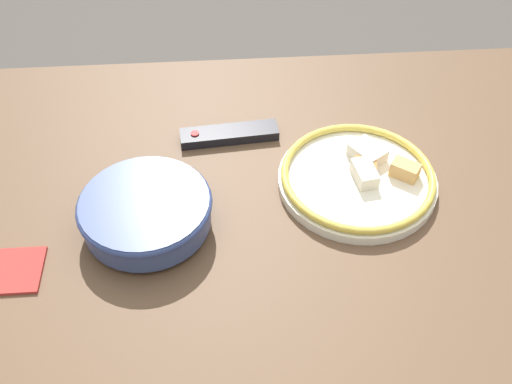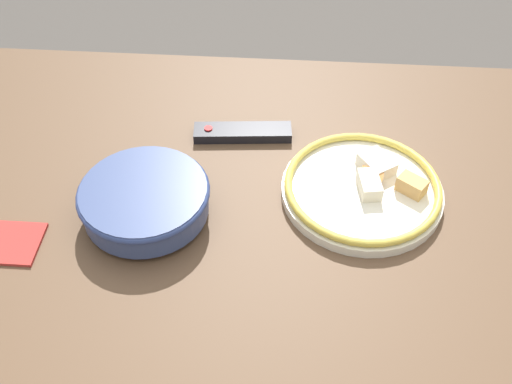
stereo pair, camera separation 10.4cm
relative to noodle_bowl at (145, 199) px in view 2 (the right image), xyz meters
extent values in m
cube|color=brown|center=(0.30, 0.04, -0.06)|extent=(1.55, 0.92, 0.04)
cylinder|color=brown|center=(-0.41, 0.43, -0.41)|extent=(0.06, 0.06, 0.67)
cylinder|color=#384775|center=(0.00, 0.00, -0.03)|extent=(0.10, 0.10, 0.01)
cylinder|color=#384775|center=(0.00, 0.00, 0.00)|extent=(0.22, 0.22, 0.05)
cylinder|color=#B75B23|center=(0.00, 0.00, 0.00)|extent=(0.20, 0.20, 0.05)
torus|color=navy|center=(0.00, 0.00, 0.02)|extent=(0.23, 0.23, 0.01)
cylinder|color=silver|center=(0.38, 0.08, -0.03)|extent=(0.29, 0.29, 0.02)
torus|color=gold|center=(0.38, 0.08, -0.01)|extent=(0.28, 0.28, 0.01)
cube|color=#B2753D|center=(0.41, 0.13, -0.01)|extent=(0.05, 0.05, 0.02)
cube|color=#B2753D|center=(0.39, 0.09, -0.01)|extent=(0.05, 0.04, 0.02)
cube|color=silver|center=(0.39, 0.07, -0.01)|extent=(0.04, 0.07, 0.03)
cube|color=silver|center=(0.40, 0.13, -0.01)|extent=(0.08, 0.08, 0.03)
cube|color=tan|center=(0.46, 0.07, -0.01)|extent=(0.06, 0.05, 0.03)
cube|color=black|center=(0.15, 0.22, -0.03)|extent=(0.20, 0.06, 0.02)
cylinder|color=red|center=(0.08, 0.22, -0.02)|extent=(0.02, 0.02, 0.00)
cube|color=#B2332D|center=(-0.23, -0.08, -0.04)|extent=(0.13, 0.09, 0.01)
camera|label=1|loc=(0.14, -0.69, 0.75)|focal=42.00mm
camera|label=2|loc=(0.24, -0.69, 0.75)|focal=42.00mm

